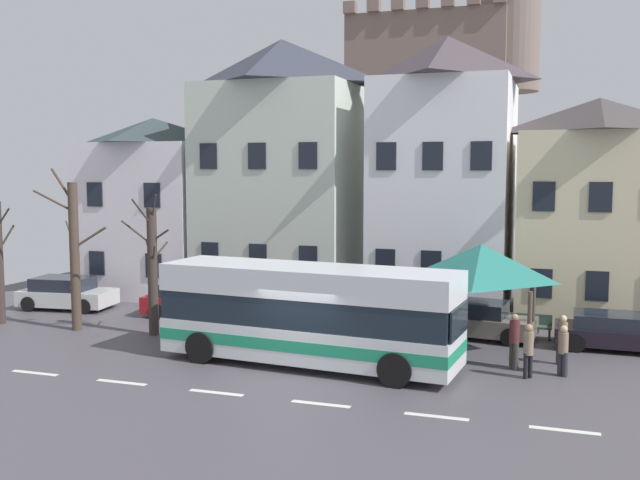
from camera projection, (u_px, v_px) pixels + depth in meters
ground_plane at (290, 381)px, 20.82m from camera, size 40.00×60.00×0.07m
townhouse_00 at (155, 206)px, 34.94m from camera, size 5.95×5.33×8.46m
townhouse_01 at (282, 172)px, 32.92m from camera, size 6.77×5.76×11.83m
townhouse_02 at (446, 174)px, 31.15m from camera, size 5.51×6.88×11.66m
townhouse_03 at (596, 210)px, 28.83m from camera, size 5.88×5.72×8.84m
hilltop_castle at (435, 162)px, 52.67m from camera, size 32.44×32.44×20.72m
transit_bus at (309, 316)px, 22.31m from camera, size 9.56×3.27×3.07m
bus_shelter at (481, 263)px, 23.70m from camera, size 3.60×3.60×3.60m
parked_car_00 at (615, 331)px, 24.34m from camera, size 3.99×1.98×1.20m
parked_car_01 at (66, 293)px, 31.29m from camera, size 4.12×2.36×1.38m
parked_car_02 at (197, 300)px, 29.69m from camera, size 4.61×2.29×1.34m
parked_car_03 at (474, 319)px, 26.07m from camera, size 4.35×2.35×1.31m
pedestrian_00 at (528, 347)px, 20.91m from camera, size 0.29×0.29×1.61m
pedestrian_01 at (563, 339)px, 22.38m from camera, size 0.36×0.28×1.56m
pedestrian_02 at (514, 341)px, 21.86m from camera, size 0.30×0.35×1.71m
pedestrian_03 at (563, 350)px, 21.16m from camera, size 0.30×0.31×1.51m
public_bench at (530, 326)px, 25.85m from camera, size 1.47×0.48×0.87m
bare_tree_00 at (74, 254)px, 26.97m from camera, size 2.53×1.47×6.09m
bare_tree_02 at (153, 270)px, 26.21m from camera, size 1.66×1.77×5.16m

